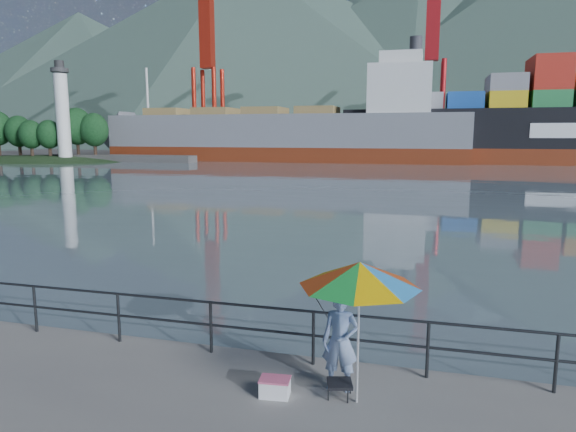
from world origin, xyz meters
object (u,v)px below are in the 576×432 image
object	(u,v)px
bulk_carrier	(295,134)
cooler_bag	(275,388)
beach_umbrella	(360,274)
fisherman	(340,341)
container_ship	(574,121)

from	to	relation	value
bulk_carrier	cooler_bag	bearing A→B (deg)	-75.97
beach_umbrella	fisherman	bearing A→B (deg)	133.05
bulk_carrier	container_ship	bearing A→B (deg)	3.61
fisherman	container_ship	size ratio (longest dim) A/B	0.03
cooler_bag	container_ship	size ratio (longest dim) A/B	0.01
beach_umbrella	container_ship	size ratio (longest dim) A/B	0.04
fisherman	container_ship	world-z (taller)	container_ship
beach_umbrella	cooler_bag	bearing A→B (deg)	-173.55
cooler_bag	fisherman	bearing A→B (deg)	21.91
beach_umbrella	bulk_carrier	bearing A→B (deg)	105.02
fisherman	beach_umbrella	size ratio (longest dim) A/B	0.73
container_ship	cooler_bag	bearing A→B (deg)	-106.62
fisherman	beach_umbrella	distance (m)	1.33
beach_umbrella	bulk_carrier	xyz separation A→B (m)	(-19.38, 72.21, 1.98)
beach_umbrella	cooler_bag	xyz separation A→B (m)	(-1.29, -0.15, -1.93)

